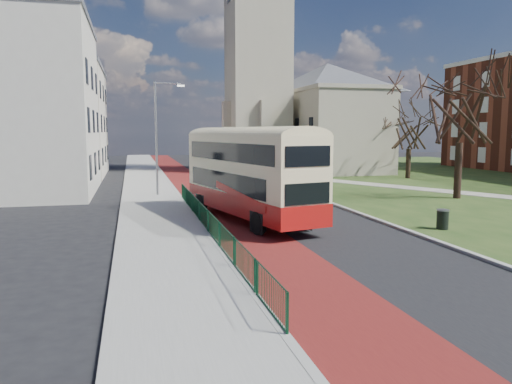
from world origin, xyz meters
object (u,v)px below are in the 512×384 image
object	(u,v)px
bus	(249,170)
winter_tree_far	(410,125)
streetlamp	(158,132)
litter_bin	(443,219)
winter_tree_near	(462,98)

from	to	relation	value
bus	winter_tree_far	xyz separation A→B (m)	(20.67, 19.07, 2.54)
streetlamp	litter_bin	bearing A→B (deg)	-52.00
winter_tree_near	bus	bearing A→B (deg)	-163.17
winter_tree_far	litter_bin	distance (m)	27.10
streetlamp	winter_tree_near	distance (m)	21.07
bus	litter_bin	size ratio (longest dim) A/B	12.16
bus	winter_tree_far	bearing A→B (deg)	29.66
streetlamp	winter_tree_far	xyz separation A→B (m)	(24.66, 7.88, 0.62)
bus	litter_bin	distance (m)	9.79
winter_tree_near	winter_tree_far	bearing A→B (deg)	71.74
winter_tree_far	bus	bearing A→B (deg)	-137.32
winter_tree_near	winter_tree_far	size ratio (longest dim) A/B	1.32
bus	winter_tree_near	distance (m)	17.21
streetlamp	winter_tree_far	bearing A→B (deg)	17.71
streetlamp	winter_tree_far	world-z (taller)	streetlamp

